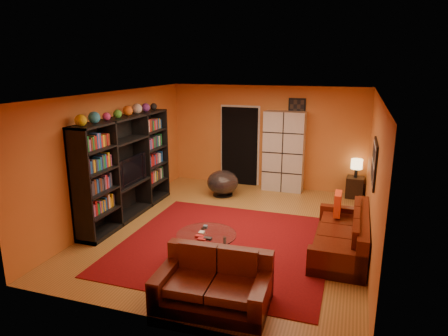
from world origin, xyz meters
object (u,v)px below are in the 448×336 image
(entertainment_unit, at_px, (126,168))
(table_lamp, at_px, (357,165))
(sofa, at_px, (346,236))
(side_table, at_px, (355,187))
(loveseat, at_px, (214,283))
(storage_cabinet, at_px, (284,151))
(tv, at_px, (128,170))
(coffee_table, at_px, (206,237))
(bowl_chair, at_px, (223,182))

(entertainment_unit, distance_m, table_lamp, 5.30)
(sofa, relative_size, side_table, 4.27)
(entertainment_unit, relative_size, loveseat, 1.95)
(storage_cabinet, xyz_separation_m, table_lamp, (1.75, -0.05, -0.19))
(tv, bearing_deg, loveseat, -131.29)
(entertainment_unit, distance_m, side_table, 5.36)
(table_lamp, bearing_deg, storage_cabinet, 178.36)
(coffee_table, height_order, table_lamp, table_lamp)
(entertainment_unit, height_order, coffee_table, entertainment_unit)
(tv, relative_size, sofa, 0.47)
(entertainment_unit, xyz_separation_m, sofa, (4.41, -0.31, -0.76))
(bowl_chair, bearing_deg, loveseat, -72.97)
(sofa, bearing_deg, table_lamp, 88.39)
(tv, xyz_separation_m, loveseat, (2.74, -2.40, -0.72))
(table_lamp, bearing_deg, loveseat, -108.61)
(coffee_table, bearing_deg, side_table, 61.77)
(storage_cabinet, bearing_deg, bowl_chair, -144.44)
(entertainment_unit, bearing_deg, side_table, 31.29)
(tv, relative_size, storage_cabinet, 0.50)
(sofa, xyz_separation_m, side_table, (0.11, 3.06, -0.04))
(entertainment_unit, relative_size, coffee_table, 3.11)
(tv, xyz_separation_m, bowl_chair, (1.42, 1.89, -0.68))
(loveseat, height_order, side_table, loveseat)
(coffee_table, relative_size, storage_cabinet, 0.48)
(coffee_table, relative_size, table_lamp, 2.18)
(tv, distance_m, sofa, 4.43)
(storage_cabinet, height_order, side_table, storage_cabinet)
(loveseat, height_order, storage_cabinet, storage_cabinet)
(entertainment_unit, relative_size, table_lamp, 6.79)
(table_lamp, bearing_deg, sofa, -92.13)
(storage_cabinet, bearing_deg, loveseat, -89.58)
(coffee_table, bearing_deg, sofa, 27.37)
(storage_cabinet, relative_size, side_table, 4.00)
(sofa, relative_size, storage_cabinet, 1.07)
(sofa, height_order, side_table, sofa)
(sofa, xyz_separation_m, storage_cabinet, (-1.64, 3.11, 0.71))
(bowl_chair, relative_size, side_table, 1.54)
(loveseat, height_order, bowl_chair, loveseat)
(entertainment_unit, xyz_separation_m, storage_cabinet, (2.77, 2.80, -0.05))
(tv, distance_m, side_table, 5.32)
(tv, relative_size, side_table, 2.01)
(sofa, height_order, storage_cabinet, storage_cabinet)
(sofa, height_order, loveseat, same)
(storage_cabinet, distance_m, bowl_chair, 1.73)
(sofa, bearing_deg, bowl_chair, 143.85)
(coffee_table, distance_m, storage_cabinet, 4.27)
(bowl_chair, bearing_deg, coffee_table, -75.95)
(entertainment_unit, distance_m, tv, 0.07)
(coffee_table, bearing_deg, storage_cabinet, 83.48)
(entertainment_unit, xyz_separation_m, table_lamp, (4.53, 2.75, -0.24))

